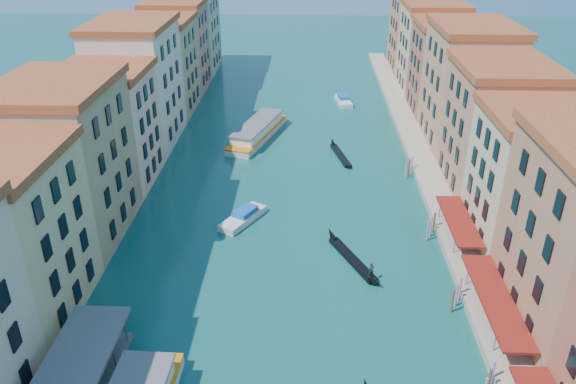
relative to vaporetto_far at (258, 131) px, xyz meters
name	(u,v)px	position (x,y,z in m)	size (l,w,h in m)	color
left_bank_palazzos	(127,99)	(-20.25, -8.57, 8.39)	(12.80, 128.40, 21.00)	beige
right_bank_palazzos	(476,103)	(35.75, -8.24, 8.43)	(12.80, 128.40, 21.00)	#A7543D
quay	(419,155)	(27.75, -8.24, -0.81)	(4.00, 140.00, 1.00)	#9E9680
restaurant_awnings	(497,302)	(27.94, -50.24, 1.68)	(3.20, 44.55, 3.12)	maroon
mooring_poles_right	(450,280)	(24.85, -44.44, -0.01)	(1.44, 54.24, 3.20)	#513B1C
vaporetto_far	(258,131)	(0.00, 0.00, 0.00)	(9.87, 20.06, 2.92)	silver
gondola_fore	(353,258)	(14.60, -39.23, -0.88)	(6.45, 12.06, 2.58)	black
gondola_far	(340,154)	(14.60, -7.96, -0.96)	(3.69, 11.94, 1.71)	black
motorboat_mid	(243,217)	(0.64, -30.18, -0.68)	(6.04, 8.11, 1.64)	silver
motorboat_far	(343,100)	(16.61, 20.66, -0.68)	(3.59, 8.09, 1.62)	silver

